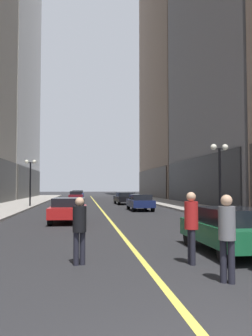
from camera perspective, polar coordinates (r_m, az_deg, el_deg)
name	(u,v)px	position (r m, az deg, el deg)	size (l,w,h in m)	color
ground_plane	(98,205)	(38.12, -4.53, -5.87)	(200.00, 200.00, 0.00)	#262628
sidewalk_left	(17,205)	(38.67, -16.90, -5.59)	(4.50, 78.00, 0.15)	#9E9991
sidewalk_right	(174,204)	(39.33, 7.63, -5.65)	(4.50, 78.00, 0.15)	#9E9991
lane_centre_stripe	(98,205)	(38.12, -4.53, -5.86)	(0.16, 70.00, 0.01)	#E5D64C
car_green	(231,228)	(11.02, 16.27, -9.19)	(1.85, 4.19, 1.32)	#196038
car_red	(69,209)	(19.74, -9.10, -6.46)	(1.96, 4.05, 1.32)	#B21919
car_navy	(140,202)	(29.15, 2.25, -5.36)	(1.76, 4.36, 1.32)	#141E4C
car_black	(125,198)	(39.41, -0.19, -4.73)	(2.11, 4.83, 1.32)	black
car_maroon	(76,196)	(49.25, -7.92, -4.35)	(1.86, 4.73, 1.32)	maroon
car_blue	(78,194)	(59.04, -7.65, -4.12)	(2.00, 4.69, 1.32)	navy
pedestrian_in_grey_suit	(227,231)	(7.63, 15.72, -9.61)	(0.48, 0.48, 1.77)	black
pedestrian_in_black_coat	(79,225)	(9.09, -7.39, -9.02)	(0.41, 0.41, 1.67)	black
pedestrian_in_red_jacket	(191,222)	(9.22, 10.32, -8.39)	(0.36, 0.36, 1.80)	black
street_lamp_left_far	(30,172)	(34.48, -14.93, -0.67)	(1.06, 0.36, 4.43)	black
street_lamp_right_mid	(220,164)	(21.75, 14.63, 0.62)	(1.06, 0.36, 4.43)	black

